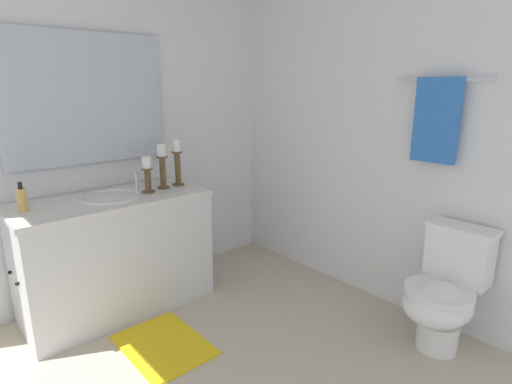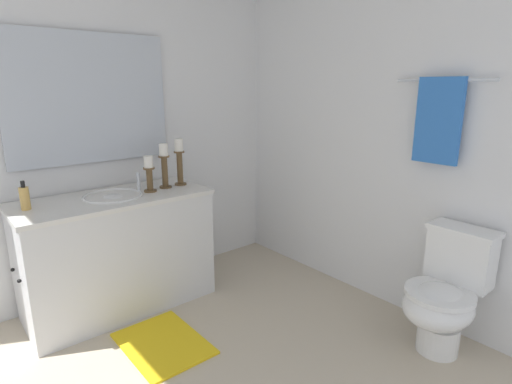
{
  "view_description": "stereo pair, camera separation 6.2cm",
  "coord_description": "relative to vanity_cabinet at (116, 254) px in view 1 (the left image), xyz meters",
  "views": [
    {
      "loc": [
        1.59,
        -1.12,
        1.56
      ],
      "look_at": [
        -0.28,
        0.53,
        0.91
      ],
      "focal_mm": 28.62,
      "sensor_mm": 36.0,
      "label": 1
    },
    {
      "loc": [
        1.63,
        -1.07,
        1.56
      ],
      "look_at": [
        -0.28,
        0.53,
        0.91
      ],
      "focal_mm": 28.62,
      "sensor_mm": 36.0,
      "label": 2
    }
  ],
  "objects": [
    {
      "name": "candle_holder_short",
      "position": [
        0.01,
        0.39,
        0.59
      ],
      "size": [
        0.09,
        0.09,
        0.33
      ],
      "color": "brown",
      "rests_on": "vanity_cabinet"
    },
    {
      "name": "toilet",
      "position": [
        1.74,
        1.26,
        -0.05
      ],
      "size": [
        0.39,
        0.54,
        0.75
      ],
      "color": "white",
      "rests_on": "ground"
    },
    {
      "name": "mirror",
      "position": [
        -0.28,
        0.0,
        1.06
      ],
      "size": [
        0.02,
        1.12,
        0.89
      ],
      "primitive_type": "cube",
      "color": "silver"
    },
    {
      "name": "wall_back",
      "position": [
        1.06,
        1.55,
        0.81
      ],
      "size": [
        2.76,
        0.04,
        2.45
      ],
      "primitive_type": "cube",
      "color": "white",
      "rests_on": "ground"
    },
    {
      "name": "wall_left",
      "position": [
        -0.32,
        0.1,
        0.81
      ],
      "size": [
        0.04,
        2.9,
        2.45
      ],
      "primitive_type": "cube",
      "color": "white",
      "rests_on": "ground"
    },
    {
      "name": "candle_holder_tall",
      "position": [
        -0.0,
        0.53,
        0.6
      ],
      "size": [
        0.09,
        0.09,
        0.35
      ],
      "color": "brown",
      "rests_on": "vanity_cabinet"
    },
    {
      "name": "candle_holder_mid",
      "position": [
        0.04,
        0.26,
        0.55
      ],
      "size": [
        0.09,
        0.09,
        0.26
      ],
      "color": "brown",
      "rests_on": "vanity_cabinet"
    },
    {
      "name": "towel_bar",
      "position": [
        1.49,
        1.49,
        1.18
      ],
      "size": [
        0.6,
        0.02,
        0.02
      ],
      "primitive_type": "cylinder",
      "rotation": [
        0.0,
        1.57,
        0.0
      ],
      "color": "silver"
    },
    {
      "name": "sink_basin",
      "position": [
        0.0,
        0.0,
        0.37
      ],
      "size": [
        0.4,
        0.4,
        0.24
      ],
      "color": "white",
      "rests_on": "vanity_cabinet"
    },
    {
      "name": "soap_bottle",
      "position": [
        -0.04,
        -0.52,
        0.49
      ],
      "size": [
        0.06,
        0.06,
        0.18
      ],
      "color": "#E5B259",
      "rests_on": "vanity_cabinet"
    },
    {
      "name": "floor",
      "position": [
        1.06,
        0.1,
        -0.42
      ],
      "size": [
        2.76,
        2.9,
        0.02
      ],
      "primitive_type": "cube",
      "color": "beige",
      "rests_on": "ground"
    },
    {
      "name": "bath_mat",
      "position": [
        0.62,
        0.0,
        -0.41
      ],
      "size": [
        0.6,
        0.44,
        0.02
      ],
      "primitive_type": "cube",
      "color": "yellow",
      "rests_on": "ground"
    },
    {
      "name": "vanity_cabinet",
      "position": [
        0.0,
        0.0,
        0.0
      ],
      "size": [
        0.58,
        1.29,
        0.82
      ],
      "color": "silver",
      "rests_on": "ground"
    },
    {
      "name": "towel_near_vanity",
      "position": [
        1.49,
        1.47,
        0.94
      ],
      "size": [
        0.28,
        0.03,
        0.52
      ],
      "primitive_type": "cube",
      "color": "blue",
      "rests_on": "towel_bar"
    }
  ]
}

